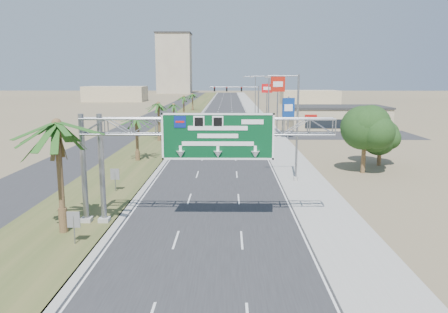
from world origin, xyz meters
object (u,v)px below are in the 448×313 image
at_px(palm_near, 57,124).
at_px(car_right_lane, 243,129).
at_px(car_left_lane, 206,144).
at_px(car_mid_lane, 214,130).
at_px(pole_sign_red_far, 267,92).
at_px(sign_gantry, 194,135).
at_px(store_building, 337,118).
at_px(car_far, 206,121).
at_px(pole_sign_red_near, 278,88).
at_px(signal_mast, 249,101).
at_px(pole_sign_blue, 288,109).

height_order(palm_near, car_right_lane, palm_near).
height_order(car_left_lane, car_mid_lane, car_left_lane).
distance_m(car_mid_lane, pole_sign_red_far, 19.75).
distance_m(sign_gantry, store_building, 60.77).
relative_size(palm_near, car_right_lane, 1.83).
height_order(car_far, pole_sign_red_near, pole_sign_red_near).
bearing_deg(car_right_lane, car_mid_lane, -163.58).
relative_size(signal_mast, car_left_lane, 2.37).
relative_size(store_building, pole_sign_blue, 2.67).
distance_m(palm_near, pole_sign_blue, 46.81).
bearing_deg(car_right_lane, palm_near, -110.33).
height_order(palm_near, pole_sign_red_near, pole_sign_red_near).
bearing_deg(car_left_lane, palm_near, -102.06).
relative_size(car_far, pole_sign_red_far, 0.53).
bearing_deg(store_building, car_left_lane, -133.95).
distance_m(store_building, car_far, 26.54).
bearing_deg(signal_mast, pole_sign_red_near, -78.76).
distance_m(store_building, pole_sign_blue, 19.58).
height_order(sign_gantry, pole_sign_red_far, pole_sign_red_far).
bearing_deg(car_left_lane, sign_gantry, -88.07).
bearing_deg(sign_gantry, signal_mast, 84.26).
distance_m(sign_gantry, pole_sign_red_near, 43.99).
bearing_deg(signal_mast, pole_sign_blue, -76.16).
bearing_deg(signal_mast, car_mid_lane, -114.19).
bearing_deg(pole_sign_red_far, car_right_lane, -111.51).
xyz_separation_m(palm_near, car_left_lane, (7.20, 33.11, -6.19)).
bearing_deg(car_mid_lane, pole_sign_red_far, 62.60).
xyz_separation_m(sign_gantry, palm_near, (-8.14, -1.93, 0.87)).
relative_size(car_far, pole_sign_red_near, 0.45).
height_order(palm_near, car_mid_lane, palm_near).
bearing_deg(car_mid_lane, pole_sign_blue, -23.41).
height_order(car_right_lane, pole_sign_blue, pole_sign_blue).
bearing_deg(pole_sign_red_far, signal_mast, -166.80).
xyz_separation_m(signal_mast, pole_sign_red_far, (3.83, 0.90, 1.90)).
distance_m(car_left_lane, pole_sign_blue, 16.10).
bearing_deg(car_mid_lane, pole_sign_red_near, -17.08).
distance_m(signal_mast, pole_sign_red_near, 19.88).
bearing_deg(car_far, store_building, -8.34).
bearing_deg(car_right_lane, store_building, 13.61).
bearing_deg(car_right_lane, pole_sign_red_far, 62.23).
xyz_separation_m(car_left_lane, car_mid_lane, (0.55, 16.13, -0.05)).
relative_size(sign_gantry, pole_sign_red_far, 1.96).
bearing_deg(sign_gantry, car_right_lane, 84.52).
bearing_deg(pole_sign_red_far, car_mid_lane, -123.76).
relative_size(sign_gantry, car_mid_lane, 4.02).
bearing_deg(car_left_lane, car_right_lane, 72.93).
bearing_deg(car_right_lane, signal_mast, 77.00).
xyz_separation_m(store_building, pole_sign_red_far, (-13.00, 6.87, 4.75)).
relative_size(palm_near, car_mid_lane, 2.00).
bearing_deg(pole_sign_blue, palm_near, -114.89).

